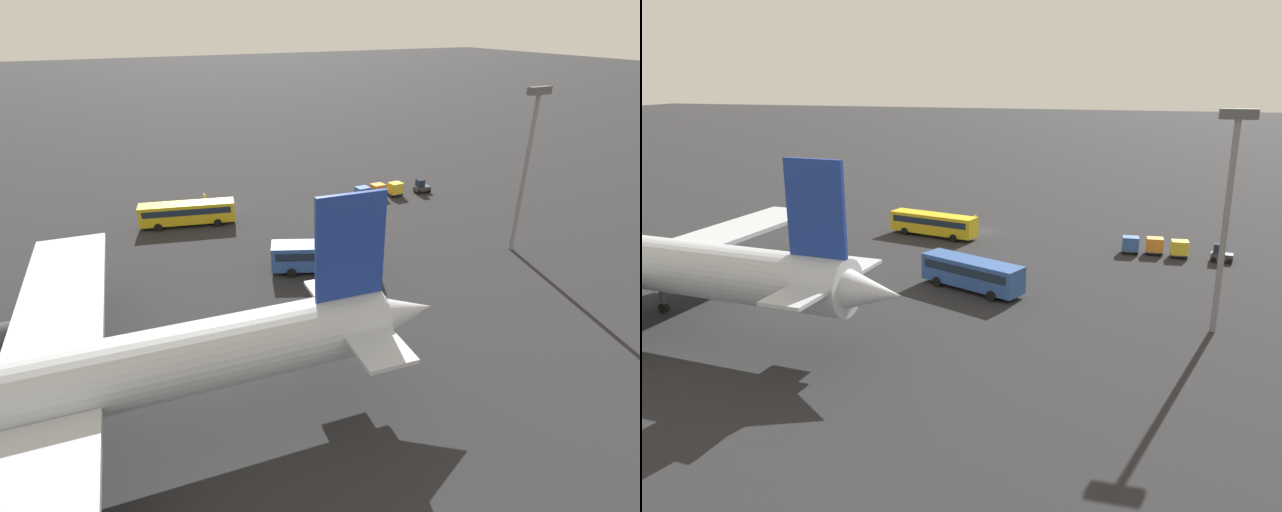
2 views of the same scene
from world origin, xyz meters
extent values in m
plane|color=#232326|center=(0.00, 0.00, 0.00)|extent=(600.00, 600.00, 0.00)
cone|color=#B2B7C1|center=(-1.52, 42.47, 5.82)|extent=(6.12, 4.48, 4.03)
cube|color=#B2B7C1|center=(19.89, 27.63, 5.26)|extent=(7.85, 22.09, 0.44)
cube|color=navy|center=(2.17, 42.17, 11.64)|extent=(4.72, 0.74, 7.16)
cube|color=#B2B7C1|center=(1.70, 42.21, 6.27)|extent=(4.22, 11.87, 0.28)
cylinder|color=#38383D|center=(21.56, 30.75, 3.81)|extent=(5.83, 2.91, 2.46)
cylinder|color=#38383D|center=(21.18, 43.55, 1.79)|extent=(0.50, 0.50, 3.58)
cylinder|color=black|center=(21.18, 43.55, 0.45)|extent=(0.94, 0.57, 0.90)
cylinder|color=#38383D|center=(20.71, 37.75, 1.79)|extent=(0.50, 0.50, 3.58)
cylinder|color=black|center=(20.71, 37.75, 0.45)|extent=(0.94, 0.57, 0.90)
cube|color=gold|center=(5.67, 4.84, 1.74)|extent=(12.37, 5.27, 2.57)
cube|color=#192333|center=(5.67, 4.84, 2.19)|extent=(11.44, 5.09, 0.82)
cylinder|color=black|center=(9.63, 5.30, 0.50)|extent=(1.04, 0.52, 1.00)
cylinder|color=black|center=(9.01, 2.66, 0.50)|extent=(1.04, 0.52, 1.00)
cylinder|color=black|center=(2.33, 7.01, 0.50)|extent=(1.04, 0.52, 1.00)
cylinder|color=black|center=(1.71, 4.37, 0.50)|extent=(1.04, 0.52, 1.00)
cube|color=#2D5199|center=(-4.70, 24.13, 1.79)|extent=(11.25, 6.84, 2.67)
cube|color=#192333|center=(-4.70, 24.13, 2.25)|extent=(10.46, 6.53, 0.86)
cylinder|color=black|center=(-0.98, 24.15, 0.50)|extent=(1.04, 0.66, 1.00)
cylinder|color=black|center=(-2.11, 21.46, 0.50)|extent=(1.04, 0.66, 1.00)
cylinder|color=black|center=(-7.29, 26.79, 0.50)|extent=(1.04, 0.66, 1.00)
cylinder|color=black|center=(-8.42, 24.11, 0.50)|extent=(1.04, 0.66, 1.00)
cube|color=#333338|center=(-30.03, 7.05, 0.65)|extent=(2.55, 1.61, 0.70)
cube|color=#192333|center=(-29.61, 6.99, 1.55)|extent=(1.23, 1.31, 1.10)
cylinder|color=black|center=(-29.10, 7.63, 0.30)|extent=(0.62, 0.30, 0.60)
cylinder|color=black|center=(-29.29, 6.24, 0.30)|extent=(0.62, 0.30, 0.60)
cylinder|color=black|center=(-30.77, 7.86, 0.30)|extent=(0.62, 0.30, 0.60)
cylinder|color=black|center=(-30.96, 6.47, 0.30)|extent=(0.62, 0.30, 0.60)
cylinder|color=#1E1E2D|center=(1.79, -2.20, 0.42)|extent=(0.32, 0.32, 0.85)
cylinder|color=yellow|center=(1.79, -2.20, 1.18)|extent=(0.38, 0.38, 0.65)
sphere|color=tan|center=(1.79, -2.20, 1.62)|extent=(0.24, 0.24, 0.24)
cube|color=#38383D|center=(-25.37, 6.61, 0.41)|extent=(2.07, 1.77, 0.10)
cube|color=gold|center=(-25.37, 6.61, 1.26)|extent=(1.97, 1.69, 1.60)
cylinder|color=black|center=(-24.64, 7.29, 0.18)|extent=(0.37, 0.14, 0.36)
cylinder|color=black|center=(-24.58, 6.01, 0.18)|extent=(0.37, 0.14, 0.36)
cylinder|color=black|center=(-26.16, 7.21, 0.18)|extent=(0.37, 0.14, 0.36)
cylinder|color=black|center=(-26.09, 5.93, 0.18)|extent=(0.37, 0.14, 0.36)
cube|color=#38383D|center=(-22.57, 6.04, 0.41)|extent=(2.07, 1.77, 0.10)
cube|color=orange|center=(-22.57, 6.04, 1.26)|extent=(1.97, 1.69, 1.60)
cylinder|color=black|center=(-21.84, 6.71, 0.18)|extent=(0.37, 0.14, 0.36)
cylinder|color=black|center=(-21.78, 5.43, 0.18)|extent=(0.37, 0.14, 0.36)
cylinder|color=black|center=(-23.36, 6.64, 0.18)|extent=(0.37, 0.14, 0.36)
cylinder|color=black|center=(-23.30, 5.36, 0.18)|extent=(0.37, 0.14, 0.36)
cube|color=#38383D|center=(-19.77, 6.29, 0.41)|extent=(2.07, 1.77, 0.10)
cube|color=#33569E|center=(-19.77, 6.29, 1.26)|extent=(1.97, 1.69, 1.60)
cylinder|color=black|center=(-19.04, 6.96, 0.18)|extent=(0.37, 0.14, 0.36)
cylinder|color=black|center=(-18.98, 5.69, 0.18)|extent=(0.37, 0.14, 0.36)
cylinder|color=black|center=(-20.56, 6.89, 0.18)|extent=(0.37, 0.14, 0.36)
cylinder|color=black|center=(-20.50, 5.61, 0.18)|extent=(0.37, 0.14, 0.36)
cylinder|color=slate|center=(-27.00, 28.82, 8.78)|extent=(0.50, 0.50, 17.55)
cube|color=#4C4C4C|center=(-27.00, 28.82, 17.95)|extent=(2.80, 0.70, 0.80)
camera|label=1|loc=(16.26, 67.29, 24.92)|focal=28.00mm
camera|label=2|loc=(-19.77, 81.46, 21.00)|focal=35.00mm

